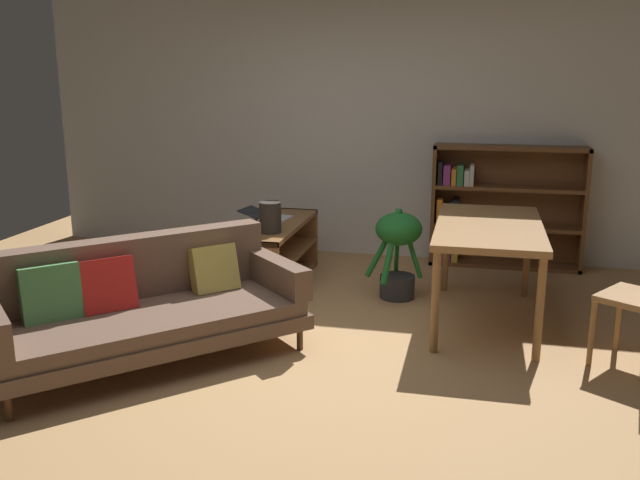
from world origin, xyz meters
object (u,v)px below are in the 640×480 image
Objects in this scene: media_console at (276,254)px; potted_floor_plant at (398,246)px; bookshelf at (497,206)px; fabric_couch at (141,304)px; open_laptop at (268,216)px; dining_table at (489,234)px; desk_speaker at (270,217)px.

potted_floor_plant is (1.11, -0.15, 0.17)m from media_console.
bookshelf is at bearing 56.52° from potted_floor_plant.
fabric_couch reaches higher than open_laptop.
potted_floor_plant reaches higher than dining_table.
bookshelf is (2.06, 0.91, 0.01)m from open_laptop.
fabric_couch reaches higher than media_console.
bookshelf reaches higher than potted_floor_plant.
potted_floor_plant reaches higher than media_console.
desk_speaker is at bearing 71.52° from fabric_couch.
media_console is (0.41, 1.76, -0.09)m from fabric_couch.
bookshelf reaches higher than open_laptop.
desk_speaker is (0.18, -0.53, 0.11)m from open_laptop.
media_console is 0.54m from desk_speaker.
bookshelf is (2.35, 2.86, 0.22)m from fabric_couch.
open_laptop reaches higher than media_console.
potted_floor_plant is 0.54× the size of bookshelf.
potted_floor_plant is 1.50m from bookshelf.
fabric_couch is 1.43× the size of bookshelf.
fabric_couch is at bearing -108.48° from desk_speaker.
open_laptop is 2.10m from dining_table.
potted_floor_plant is at bearing -123.48° from bookshelf.
open_laptop is (-0.12, 0.19, 0.30)m from media_console.
dining_table is (2.25, 1.20, 0.32)m from fabric_couch.
bookshelf is at bearing 50.53° from fabric_couch.
fabric_couch is 7.90× the size of desk_speaker.
open_laptop is at bearing 164.59° from potted_floor_plant.
open_laptop is 1.88× the size of desk_speaker.
desk_speaker reaches higher than open_laptop.
desk_speaker is (0.47, 1.42, 0.32)m from fabric_couch.
potted_floor_plant is at bearing 150.69° from dining_table.
open_laptop is 0.57m from desk_speaker.
bookshelf reaches higher than desk_speaker.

